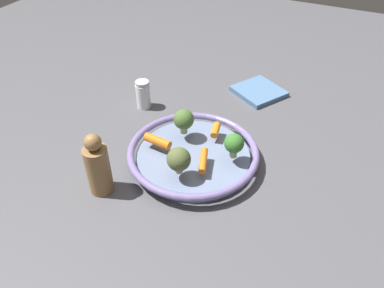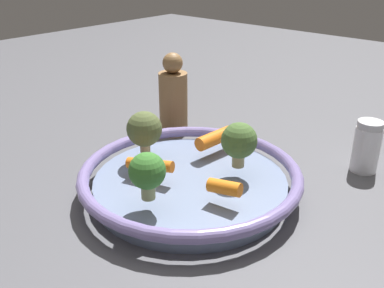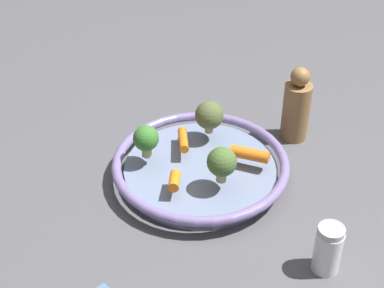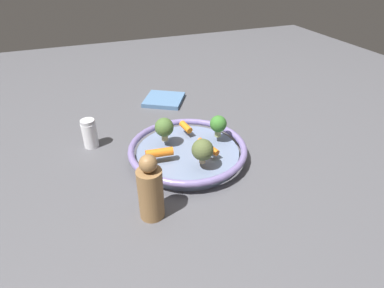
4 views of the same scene
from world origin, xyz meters
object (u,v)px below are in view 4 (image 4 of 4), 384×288
Objects in this scene: baby_carrot_back at (159,153)px; salt_shaker at (90,133)px; baby_carrot_right at (186,127)px; pepper_mill at (150,190)px; dish_towel at (164,100)px; broccoli_floret_small at (164,128)px; broccoli_floret_mid at (218,124)px; baby_carrot_left at (208,147)px; broccoli_floret_edge at (203,150)px; serving_bowl at (188,151)px.

salt_shaker reaches higher than baby_carrot_back.
pepper_mill is at bearing -33.96° from baby_carrot_right.
salt_shaker is 0.34m from dish_towel.
salt_shaker is 0.54× the size of pepper_mill.
broccoli_floret_small reaches higher than baby_carrot_back.
broccoli_floret_small is (0.03, -0.07, 0.03)m from baby_carrot_right.
pepper_mill is (0.18, -0.23, -0.01)m from broccoli_floret_mid.
salt_shaker is at bearing -125.05° from baby_carrot_left.
broccoli_floret_mid is (-0.05, 0.05, 0.03)m from baby_carrot_left.
broccoli_floret_small is at bearing -16.21° from dish_towel.
dish_towel is at bearing 127.42° from salt_shaker.
baby_carrot_right is 0.33× the size of dish_towel.
baby_carrot_back is 0.11m from broccoli_floret_edge.
serving_bowl is 3.78× the size of salt_shaker.
broccoli_floret_small is 1.02× the size of broccoli_floret_edge.
baby_carrot_right is 0.08m from broccoli_floret_small.
salt_shaker is at bearing -135.28° from broccoli_floret_edge.
baby_carrot_left is at bearing 54.95° from salt_shaker.
broccoli_floret_mid reaches higher than baby_carrot_left.
serving_bowl is at bearing 56.03° from salt_shaker.
broccoli_floret_edge reaches higher than broccoli_floret_mid.
baby_carrot_right is (-0.10, 0.10, -0.00)m from baby_carrot_back.
broccoli_floret_mid is 0.73× the size of salt_shaker.
broccoli_floret_small is at bearing -132.84° from baby_carrot_left.
pepper_mill reaches higher than dish_towel.
baby_carrot_left is (0.04, 0.04, 0.03)m from serving_bowl.
broccoli_floret_edge is (0.05, -0.03, 0.03)m from baby_carrot_left.
baby_carrot_right is (-0.11, -0.02, 0.00)m from baby_carrot_left.
baby_carrot_back is at bearing -18.16° from dish_towel.
broccoli_floret_edge is (0.13, 0.05, -0.00)m from broccoli_floret_small.
broccoli_floret_small is at bearing 59.39° from salt_shaker.
broccoli_floret_edge is at bearing -36.57° from baby_carrot_left.
baby_carrot_left is 1.08× the size of broccoli_floret_edge.
baby_carrot_right is at bearing 113.75° from broccoli_floret_small.
dish_towel is at bearing 172.86° from serving_bowl.
baby_carrot_left is 0.40m from dish_towel.
broccoli_floret_edge is 0.17m from pepper_mill.
pepper_mill is (0.16, -0.14, 0.04)m from serving_bowl.
baby_carrot_back is 0.15m from pepper_mill.
pepper_mill is at bearing -23.80° from broccoli_floret_small.
baby_carrot_left reaches higher than dish_towel.
broccoli_floret_small is at bearing -102.60° from broccoli_floret_mid.
serving_bowl is 0.09m from broccoli_floret_small.
baby_carrot_back is at bearing 39.97° from salt_shaker.
broccoli_floret_mid is (0.03, 0.14, -0.00)m from broccoli_floret_small.
pepper_mill is at bearing -22.43° from baby_carrot_back.
dish_towel is (-0.39, 0.00, -0.04)m from baby_carrot_left.
serving_bowl is 0.36m from dish_towel.
baby_carrot_right is 0.28× the size of pepper_mill.
dish_towel is at bearing 174.98° from broccoli_floret_edge.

